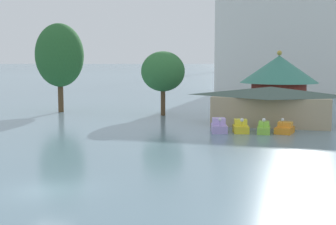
% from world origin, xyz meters
% --- Properties ---
extents(ground_plane, '(2000.00, 2000.00, 0.00)m').
position_xyz_m(ground_plane, '(0.00, 0.00, 0.00)').
color(ground_plane, slate).
extents(pedal_boat_lavender, '(2.26, 3.29, 1.67)m').
position_xyz_m(pedal_boat_lavender, '(6.24, 24.40, 0.58)').
color(pedal_boat_lavender, '#B299D8').
rests_on(pedal_boat_lavender, ground).
extents(pedal_boat_yellow, '(2.05, 2.69, 1.66)m').
position_xyz_m(pedal_boat_yellow, '(8.54, 24.59, 0.56)').
color(pedal_boat_yellow, yellow).
rests_on(pedal_boat_yellow, ground).
extents(pedal_boat_lime, '(1.42, 3.00, 1.74)m').
position_xyz_m(pedal_boat_lime, '(10.94, 24.92, 0.49)').
color(pedal_boat_lime, '#8CCC3F').
rests_on(pedal_boat_lime, ground).
extents(pedal_boat_orange, '(2.12, 2.77, 1.71)m').
position_xyz_m(pedal_boat_orange, '(13.07, 25.36, 0.48)').
color(pedal_boat_orange, orange).
rests_on(pedal_boat_orange, ground).
extents(boathouse, '(14.37, 7.88, 4.54)m').
position_xyz_m(boathouse, '(11.29, 31.42, 2.37)').
color(boathouse, tan).
rests_on(boathouse, ground).
extents(green_roof_pavilion, '(10.90, 10.90, 9.02)m').
position_xyz_m(green_roof_pavilion, '(11.85, 42.33, 4.89)').
color(green_roof_pavilion, '#993328').
rests_on(green_roof_pavilion, ground).
extents(shoreline_tree_tall_left, '(7.05, 7.05, 13.03)m').
position_xyz_m(shoreline_tree_tall_left, '(-19.37, 36.75, 8.35)').
color(shoreline_tree_tall_left, brown).
rests_on(shoreline_tree_tall_left, ground).
extents(shoreline_tree_mid, '(6.06, 6.06, 8.89)m').
position_xyz_m(shoreline_tree_mid, '(-3.58, 36.81, 6.09)').
color(shoreline_tree_mid, brown).
rests_on(shoreline_tree_mid, ground).
extents(background_building_block, '(37.80, 14.31, 27.83)m').
position_xyz_m(background_building_block, '(14.88, 86.73, 13.93)').
color(background_building_block, silver).
rests_on(background_building_block, ground).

